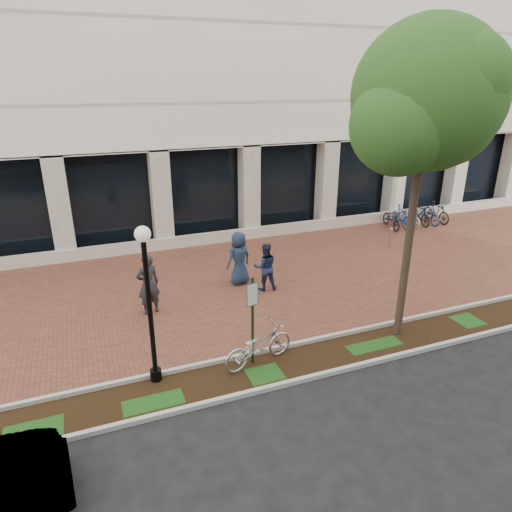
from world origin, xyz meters
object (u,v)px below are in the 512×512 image
object	(u,v)px
street_tree	(427,106)
bollard	(390,238)
parking_sign	(253,310)
pedestrian_right	(239,258)
pedestrian_mid	(265,267)
lamppost	(149,298)
pedestrian_left	(148,284)
bike_rack_cluster	(414,215)
locked_bicycle	(258,345)

from	to	relation	value
street_tree	bollard	xyz separation A→B (m)	(4.13, 5.98, -5.81)
parking_sign	pedestrian_right	xyz separation A→B (m)	(1.33, 4.82, -0.58)
pedestrian_mid	lamppost	bearing A→B (deg)	50.64
parking_sign	street_tree	world-z (taller)	street_tree
pedestrian_left	pedestrian_mid	world-z (taller)	pedestrian_left
bollard	bike_rack_cluster	xyz separation A→B (m)	(3.23, 2.39, 0.02)
parking_sign	locked_bicycle	xyz separation A→B (m)	(0.13, -0.06, -1.01)
lamppost	street_tree	bearing A→B (deg)	-2.48
street_tree	parking_sign	bearing A→B (deg)	178.73
parking_sign	lamppost	xyz separation A→B (m)	(-2.46, 0.20, 0.70)
pedestrian_right	bollard	size ratio (longest dim) A/B	2.03
lamppost	pedestrian_right	xyz separation A→B (m)	(3.79, 4.62, -1.28)
locked_bicycle	bike_rack_cluster	size ratio (longest dim) A/B	0.58
street_tree	pedestrian_mid	bearing A→B (deg)	121.30
pedestrian_mid	locked_bicycle	bearing A→B (deg)	75.49
lamppost	pedestrian_left	xyz separation A→B (m)	(0.43, 3.53, -1.26)
pedestrian_left	locked_bicycle	bearing A→B (deg)	110.10
locked_bicycle	bollard	xyz separation A→B (m)	(8.49, 5.94, -0.05)
pedestrian_right	bike_rack_cluster	xyz separation A→B (m)	(10.52, 3.45, -0.46)
parking_sign	bike_rack_cluster	bearing A→B (deg)	19.50
lamppost	pedestrian_right	world-z (taller)	lamppost
bollard	bike_rack_cluster	distance (m)	4.02
locked_bicycle	pedestrian_left	distance (m)	4.38
street_tree	pedestrian_left	bearing A→B (deg)	149.58
pedestrian_mid	pedestrian_right	distance (m)	1.05
pedestrian_left	pedestrian_right	size ratio (longest dim) A/B	1.02
lamppost	pedestrian_mid	size ratio (longest dim) A/B	2.32
parking_sign	pedestrian_mid	world-z (taller)	parking_sign
bollard	pedestrian_right	bearing A→B (deg)	-171.73
bike_rack_cluster	bollard	bearing A→B (deg)	-137.13
pedestrian_right	bollard	xyz separation A→B (m)	(7.29, 1.06, -0.48)
pedestrian_right	bike_rack_cluster	distance (m)	11.08
pedestrian_right	bollard	bearing A→B (deg)	171.51
pedestrian_mid	pedestrian_right	xyz separation A→B (m)	(-0.67, 0.81, 0.11)
pedestrian_right	parking_sign	bearing A→B (deg)	57.88
locked_bicycle	pedestrian_left	bearing A→B (deg)	15.71
pedestrian_left	bollard	size ratio (longest dim) A/B	2.08
lamppost	pedestrian_mid	world-z (taller)	lamppost
pedestrian_right	pedestrian_mid	bearing A→B (deg)	112.64
parking_sign	bike_rack_cluster	size ratio (longest dim) A/B	0.68
lamppost	pedestrian_right	bearing A→B (deg)	50.69
pedestrian_mid	pedestrian_right	world-z (taller)	pedestrian_right
parking_sign	locked_bicycle	world-z (taller)	parking_sign
parking_sign	pedestrian_right	world-z (taller)	parking_sign
lamppost	bollard	distance (m)	12.58
lamppost	pedestrian_right	distance (m)	6.11
pedestrian_mid	bike_rack_cluster	distance (m)	10.74
parking_sign	bollard	size ratio (longest dim) A/B	2.55
parking_sign	pedestrian_left	world-z (taller)	parking_sign
locked_bicycle	lamppost	bearing A→B (deg)	70.35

